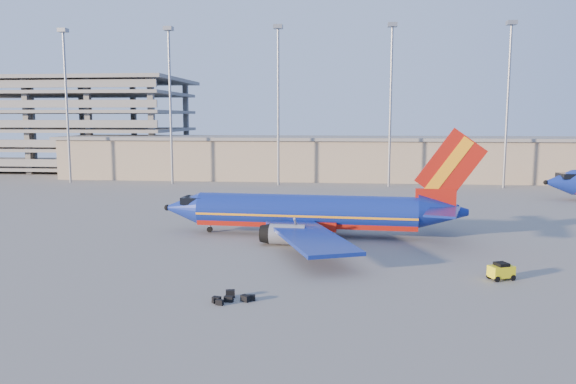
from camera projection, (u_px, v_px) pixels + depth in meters
The scene contains 7 objects.
ground at pixel (273, 239), 57.17m from camera, with size 220.00×220.00×0.00m, color slate.
terminal_building at pixel (359, 158), 112.76m from camera, with size 122.00×16.00×8.50m.
parking_garage at pixel (57, 120), 134.95m from camera, with size 62.00×32.00×21.40m.
light_mast_row at pixel (334, 88), 99.69m from camera, with size 101.60×1.60×28.65m.
aircraft_main at pixel (313, 213), 58.68m from camera, with size 33.54×32.21×11.35m.
baggage_tug at pixel (501, 271), 42.93m from camera, with size 2.15×1.74×1.34m.
luggage_pile at pixel (231, 298), 37.98m from camera, with size 2.89×2.10×0.53m.
Camera 1 is at (7.28, -55.57, 12.36)m, focal length 35.00 mm.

